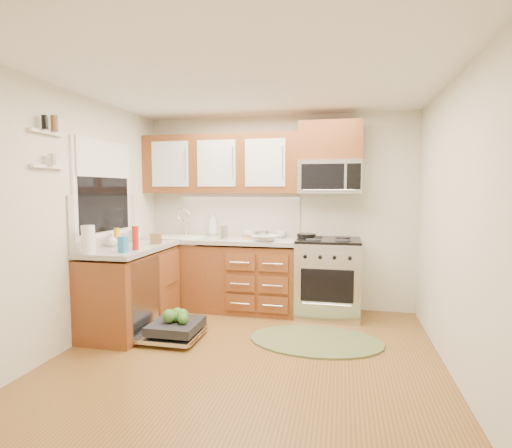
% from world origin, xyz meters
% --- Properties ---
extents(floor, '(3.50, 3.50, 0.00)m').
position_xyz_m(floor, '(0.00, 0.00, 0.00)').
color(floor, brown).
rests_on(floor, ground).
extents(ceiling, '(3.50, 3.50, 0.00)m').
position_xyz_m(ceiling, '(0.00, 0.00, 2.50)').
color(ceiling, white).
rests_on(ceiling, ground).
extents(wall_back, '(3.50, 0.04, 2.50)m').
position_xyz_m(wall_back, '(0.00, 1.75, 1.25)').
color(wall_back, beige).
rests_on(wall_back, ground).
extents(wall_front, '(3.50, 0.04, 2.50)m').
position_xyz_m(wall_front, '(0.00, -1.75, 1.25)').
color(wall_front, beige).
rests_on(wall_front, ground).
extents(wall_left, '(0.04, 3.50, 2.50)m').
position_xyz_m(wall_left, '(-1.75, 0.00, 1.25)').
color(wall_left, beige).
rests_on(wall_left, ground).
extents(wall_right, '(0.04, 3.50, 2.50)m').
position_xyz_m(wall_right, '(1.75, 0.00, 1.25)').
color(wall_right, beige).
rests_on(wall_right, ground).
extents(base_cabinet_back, '(2.05, 0.60, 0.85)m').
position_xyz_m(base_cabinet_back, '(-0.73, 1.45, 0.42)').
color(base_cabinet_back, '#5B2A14').
rests_on(base_cabinet_back, ground).
extents(base_cabinet_left, '(0.60, 1.25, 0.85)m').
position_xyz_m(base_cabinet_left, '(-1.45, 0.52, 0.42)').
color(base_cabinet_left, '#5B2A14').
rests_on(base_cabinet_left, ground).
extents(countertop_back, '(2.07, 0.64, 0.05)m').
position_xyz_m(countertop_back, '(-0.72, 1.44, 0.90)').
color(countertop_back, '#ABA59D').
rests_on(countertop_back, base_cabinet_back).
extents(countertop_left, '(0.64, 1.27, 0.05)m').
position_xyz_m(countertop_left, '(-1.44, 0.53, 0.90)').
color(countertop_left, '#ABA59D').
rests_on(countertop_left, base_cabinet_left).
extents(backsplash_back, '(2.05, 0.02, 0.57)m').
position_xyz_m(backsplash_back, '(-0.73, 1.74, 1.21)').
color(backsplash_back, '#BDB7A9').
rests_on(backsplash_back, ground).
extents(backsplash_left, '(0.02, 1.25, 0.57)m').
position_xyz_m(backsplash_left, '(-1.74, 0.52, 1.21)').
color(backsplash_left, '#BDB7A9').
rests_on(backsplash_left, ground).
extents(upper_cabinets, '(2.05, 0.35, 0.75)m').
position_xyz_m(upper_cabinets, '(-0.73, 1.57, 1.88)').
color(upper_cabinets, '#5B2A14').
rests_on(upper_cabinets, ground).
extents(cabinet_over_mw, '(0.76, 0.35, 0.47)m').
position_xyz_m(cabinet_over_mw, '(0.68, 1.57, 2.13)').
color(cabinet_over_mw, '#5B2A14').
rests_on(cabinet_over_mw, ground).
extents(range, '(0.76, 0.64, 0.95)m').
position_xyz_m(range, '(0.68, 1.43, 0.47)').
color(range, silver).
rests_on(range, ground).
extents(microwave, '(0.76, 0.38, 0.40)m').
position_xyz_m(microwave, '(0.68, 1.55, 1.70)').
color(microwave, silver).
rests_on(microwave, ground).
extents(sink, '(0.62, 0.50, 0.26)m').
position_xyz_m(sink, '(-1.25, 1.42, 0.80)').
color(sink, white).
rests_on(sink, ground).
extents(dishwasher, '(0.70, 0.60, 0.20)m').
position_xyz_m(dishwasher, '(-0.86, 0.30, 0.10)').
color(dishwasher, silver).
rests_on(dishwasher, ground).
extents(window, '(0.03, 1.05, 1.05)m').
position_xyz_m(window, '(-1.74, 0.50, 1.55)').
color(window, white).
rests_on(window, ground).
extents(window_blind, '(0.02, 0.96, 0.40)m').
position_xyz_m(window_blind, '(-1.71, 0.50, 1.88)').
color(window_blind, white).
rests_on(window_blind, ground).
extents(shelf_upper, '(0.04, 0.40, 0.03)m').
position_xyz_m(shelf_upper, '(-1.72, -0.35, 2.05)').
color(shelf_upper, white).
rests_on(shelf_upper, ground).
extents(shelf_lower, '(0.04, 0.40, 0.03)m').
position_xyz_m(shelf_lower, '(-1.72, -0.35, 1.75)').
color(shelf_lower, white).
rests_on(shelf_lower, ground).
extents(rug, '(1.37, 0.91, 0.02)m').
position_xyz_m(rug, '(0.60, 0.55, 0.01)').
color(rug, '#61653A').
rests_on(rug, ground).
extents(skillet, '(0.28, 0.28, 0.04)m').
position_xyz_m(skillet, '(0.40, 1.56, 0.97)').
color(skillet, black).
rests_on(skillet, range).
extents(stock_pot, '(0.26, 0.26, 0.12)m').
position_xyz_m(stock_pot, '(-0.14, 1.33, 0.98)').
color(stock_pot, silver).
rests_on(stock_pot, countertop_back).
extents(cutting_board, '(0.30, 0.22, 0.02)m').
position_xyz_m(cutting_board, '(-0.25, 1.49, 0.93)').
color(cutting_board, '#9F7849').
rests_on(cutting_board, countertop_back).
extents(canister, '(0.14, 0.14, 0.17)m').
position_xyz_m(canister, '(-0.60, 1.30, 1.01)').
color(canister, silver).
rests_on(canister, countertop_back).
extents(paper_towel_roll, '(0.17, 0.17, 0.28)m').
position_xyz_m(paper_towel_roll, '(-1.58, -0.02, 1.06)').
color(paper_towel_roll, white).
rests_on(paper_towel_roll, countertop_left).
extents(mustard_bottle, '(0.07, 0.07, 0.20)m').
position_xyz_m(mustard_bottle, '(-1.62, 0.55, 1.02)').
color(mustard_bottle, gold).
rests_on(mustard_bottle, countertop_left).
extents(red_bottle, '(0.07, 0.07, 0.25)m').
position_xyz_m(red_bottle, '(-1.25, 0.29, 1.05)').
color(red_bottle, '#B31F0E').
rests_on(red_bottle, countertop_left).
extents(wooden_box, '(0.15, 0.13, 0.12)m').
position_xyz_m(wooden_box, '(-1.25, 0.76, 0.99)').
color(wooden_box, brown).
rests_on(wooden_box, countertop_left).
extents(blue_carton, '(0.11, 0.09, 0.16)m').
position_xyz_m(blue_carton, '(-1.29, 0.11, 1.00)').
color(blue_carton, '#297BC0').
rests_on(blue_carton, countertop_left).
extents(bowl_a, '(0.38, 0.38, 0.07)m').
position_xyz_m(bowl_a, '(-0.07, 1.25, 0.96)').
color(bowl_a, '#999999').
rests_on(bowl_a, countertop_back).
extents(bowl_b, '(0.31, 0.31, 0.09)m').
position_xyz_m(bowl_b, '(-0.30, 1.60, 0.97)').
color(bowl_b, '#999999').
rests_on(bowl_b, countertop_back).
extents(cup, '(0.15, 0.15, 0.10)m').
position_xyz_m(cup, '(0.07, 1.64, 0.97)').
color(cup, '#999999').
rests_on(cup, countertop_back).
extents(soap_bottle_a, '(0.15, 0.15, 0.32)m').
position_xyz_m(soap_bottle_a, '(-0.87, 1.68, 1.08)').
color(soap_bottle_a, '#999999').
rests_on(soap_bottle_a, countertop_back).
extents(soap_bottle_b, '(0.11, 0.11, 0.20)m').
position_xyz_m(soap_bottle_b, '(-1.60, 0.88, 1.03)').
color(soap_bottle_b, '#999999').
rests_on(soap_bottle_b, countertop_left).
extents(soap_bottle_c, '(0.14, 0.14, 0.15)m').
position_xyz_m(soap_bottle_c, '(-1.62, 0.45, 1.00)').
color(soap_bottle_c, '#999999').
rests_on(soap_bottle_c, countertop_left).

